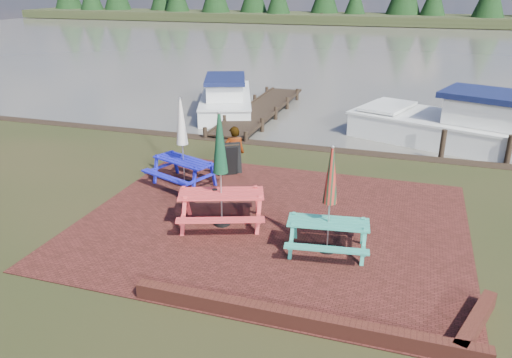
{
  "coord_description": "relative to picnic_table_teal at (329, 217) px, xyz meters",
  "views": [
    {
      "loc": [
        2.91,
        -9.35,
        5.4
      ],
      "look_at": [
        -0.47,
        1.23,
        1.0
      ],
      "focal_mm": 35.0,
      "sensor_mm": 36.0,
      "label": 1
    }
  ],
  "objects": [
    {
      "name": "boat_jetty",
      "position": [
        -6.8,
        11.72,
        -0.47
      ],
      "size": [
        4.22,
        6.78,
        1.86
      ],
      "rotation": [
        0.0,
        0.0,
        0.34
      ],
      "color": "silver",
      "rests_on": "ground"
    },
    {
      "name": "jetty",
      "position": [
        -5.0,
        11.22,
        -0.71
      ],
      "size": [
        1.76,
        9.08,
        1.0
      ],
      "color": "black",
      "rests_on": "ground"
    },
    {
      "name": "ground",
      "position": [
        -1.5,
        -0.06,
        -0.83
      ],
      "size": [
        120.0,
        120.0,
        0.0
      ],
      "primitive_type": "plane",
      "color": "black",
      "rests_on": "ground"
    },
    {
      "name": "picnic_table_red",
      "position": [
        -2.61,
        0.5,
        0.13
      ],
      "size": [
        2.44,
        2.31,
        2.74
      ],
      "rotation": [
        0.0,
        0.0,
        0.34
      ],
      "color": "red",
      "rests_on": "ground"
    },
    {
      "name": "boat_near",
      "position": [
        3.61,
        9.34,
        -0.35
      ],
      "size": [
        8.88,
        5.56,
        2.27
      ],
      "rotation": [
        0.0,
        0.0,
        1.23
      ],
      "color": "silver",
      "rests_on": "ground"
    },
    {
      "name": "brick_wall",
      "position": [
        0.64,
        -2.47,
        -0.68
      ],
      "size": [
        6.21,
        1.79,
        0.3
      ],
      "color": "#4C1E16",
      "rests_on": "ground"
    },
    {
      "name": "picnic_table_blue",
      "position": [
        -4.54,
        2.52,
        0.05
      ],
      "size": [
        2.26,
        2.14,
        2.5
      ],
      "rotation": [
        0.0,
        0.0,
        -0.37
      ],
      "color": "#1618AC",
      "rests_on": "ground"
    },
    {
      "name": "paving",
      "position": [
        -1.5,
        0.94,
        -0.82
      ],
      "size": [
        9.0,
        7.5,
        0.02
      ],
      "primitive_type": "cube",
      "color": "#381611",
      "rests_on": "ground"
    },
    {
      "name": "person",
      "position": [
        -4.15,
        5.58,
        0.1
      ],
      "size": [
        0.79,
        0.66,
        1.86
      ],
      "primitive_type": "imported",
      "rotation": [
        0.0,
        0.0,
        3.5
      ],
      "color": "gray",
      "rests_on": "ground"
    },
    {
      "name": "chalkboard",
      "position": [
        -3.59,
        3.66,
        -0.34
      ],
      "size": [
        0.61,
        0.82,
        0.94
      ],
      "rotation": [
        0.0,
        0.0,
        0.55
      ],
      "color": "black",
      "rests_on": "ground"
    },
    {
      "name": "water",
      "position": [
        -1.5,
        36.94,
        -0.83
      ],
      "size": [
        120.0,
        60.0,
        0.02
      ],
      "primitive_type": "cube",
      "color": "#4A463F",
      "rests_on": "ground"
    },
    {
      "name": "picnic_table_teal",
      "position": [
        0.0,
        0.0,
        0.0
      ],
      "size": [
        1.89,
        1.73,
        2.36
      ],
      "rotation": [
        0.0,
        0.0,
        0.14
      ],
      "color": "teal",
      "rests_on": "ground"
    }
  ]
}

